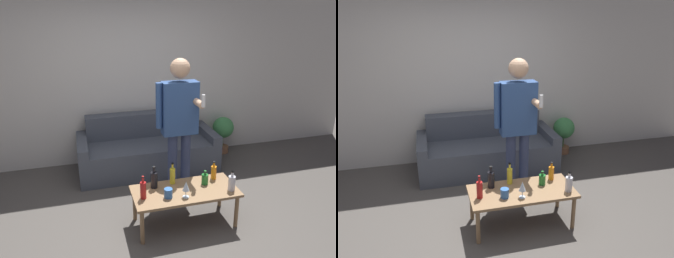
% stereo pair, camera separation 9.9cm
% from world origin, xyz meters
% --- Properties ---
extents(ground_plane, '(16.00, 16.00, 0.00)m').
position_xyz_m(ground_plane, '(0.00, 0.00, 0.00)').
color(ground_plane, '#514C47').
extents(wall_back, '(8.00, 0.06, 2.70)m').
position_xyz_m(wall_back, '(0.00, 2.12, 1.35)').
color(wall_back, silver).
rests_on(wall_back, ground_plane).
extents(couch, '(2.00, 0.84, 0.79)m').
position_xyz_m(couch, '(0.25, 1.67, 0.29)').
color(couch, '#474C56').
rests_on(couch, ground_plane).
extents(coffee_table, '(1.14, 0.53, 0.42)m').
position_xyz_m(coffee_table, '(0.35, 0.20, 0.37)').
color(coffee_table, '#8E6B47').
rests_on(coffee_table, ground_plane).
extents(bottle_orange, '(0.08, 0.08, 0.16)m').
position_xyz_m(bottle_orange, '(0.61, 0.27, 0.48)').
color(bottle_orange, '#23752D').
rests_on(bottle_orange, coffee_table).
extents(bottle_green, '(0.06, 0.06, 0.25)m').
position_xyz_m(bottle_green, '(0.26, 0.38, 0.52)').
color(bottle_green, yellow).
rests_on(bottle_green, coffee_table).
extents(bottle_dark, '(0.06, 0.06, 0.25)m').
position_xyz_m(bottle_dark, '(-0.11, 0.16, 0.52)').
color(bottle_dark, '#B21E1E').
rests_on(bottle_dark, coffee_table).
extents(bottle_yellow, '(0.08, 0.08, 0.23)m').
position_xyz_m(bottle_yellow, '(0.83, 0.07, 0.51)').
color(bottle_yellow, silver).
rests_on(bottle_yellow, coffee_table).
extents(bottle_red, '(0.06, 0.06, 0.22)m').
position_xyz_m(bottle_red, '(0.75, 0.35, 0.50)').
color(bottle_red, orange).
rests_on(bottle_red, coffee_table).
extents(bottle_clear, '(0.08, 0.08, 0.25)m').
position_xyz_m(bottle_clear, '(0.04, 0.34, 0.52)').
color(bottle_clear, black).
rests_on(bottle_clear, coffee_table).
extents(wine_glass_near, '(0.07, 0.07, 0.18)m').
position_xyz_m(wine_glass_near, '(0.31, 0.06, 0.54)').
color(wine_glass_near, silver).
rests_on(wine_glass_near, coffee_table).
extents(cup_on_table, '(0.09, 0.09, 0.10)m').
position_xyz_m(cup_on_table, '(0.14, 0.10, 0.47)').
color(cup_on_table, '#3366B2').
rests_on(cup_on_table, coffee_table).
extents(person_standing_front, '(0.50, 0.44, 1.74)m').
position_xyz_m(person_standing_front, '(0.47, 0.80, 1.04)').
color(person_standing_front, navy).
rests_on(person_standing_front, ground_plane).
extents(potted_plant, '(0.34, 0.34, 0.61)m').
position_xyz_m(potted_plant, '(1.58, 1.89, 0.40)').
color(potted_plant, '#936042').
rests_on(potted_plant, ground_plane).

